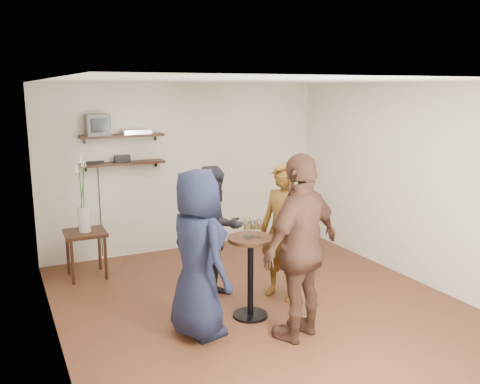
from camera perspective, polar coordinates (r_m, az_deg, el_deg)
name	(u,v)px	position (r m, az deg, el deg)	size (l,w,h in m)	color
room	(261,198)	(5.77, 2.32, -0.66)	(4.58, 5.08, 2.68)	#4A2617
shelf_upper	(122,136)	(7.56, -13.10, 6.18)	(1.20, 0.25, 0.04)	black
shelf_lower	(123,163)	(7.61, -12.97, 3.18)	(1.20, 0.25, 0.04)	black
crt_monitor	(97,125)	(7.48, -15.74, 7.28)	(0.32, 0.30, 0.30)	#59595B
dvd_deck	(136,132)	(7.61, -11.57, 6.63)	(0.40, 0.24, 0.06)	silver
radio	(122,159)	(7.60, -13.08, 3.67)	(0.22, 0.10, 0.10)	black
power_strip	(94,162)	(7.57, -16.12, 3.23)	(0.30, 0.05, 0.03)	black
side_table	(85,239)	(7.16, -16.96, -5.07)	(0.54, 0.54, 0.64)	black
vase_lilies	(83,207)	(7.05, -17.18, -1.61)	(0.20, 0.21, 1.07)	silver
drinks_table	(251,266)	(5.67, 1.19, -8.31)	(0.51, 0.51, 0.93)	black
wine_glass_fl	(247,225)	(5.48, 0.80, -3.68)	(0.07, 0.07, 0.22)	silver
wine_glass_fr	(259,225)	(5.53, 2.13, -3.75)	(0.07, 0.07, 0.20)	silver
wine_glass_bl	(246,225)	(5.57, 0.73, -3.69)	(0.06, 0.06, 0.19)	silver
wine_glass_br	(253,226)	(5.55, 1.46, -3.80)	(0.06, 0.06, 0.18)	silver
person_plaid	(283,232)	(6.14, 4.84, -4.46)	(0.61, 0.40, 1.66)	#A52A12
person_dark	(215,233)	(6.12, -2.83, -4.65)	(0.79, 0.62, 1.63)	black
person_navy	(198,254)	(5.21, -4.74, -6.93)	(0.85, 0.56, 1.75)	black
person_brown	(302,248)	(5.15, 6.93, -6.22)	(1.12, 0.47, 1.91)	#43281C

